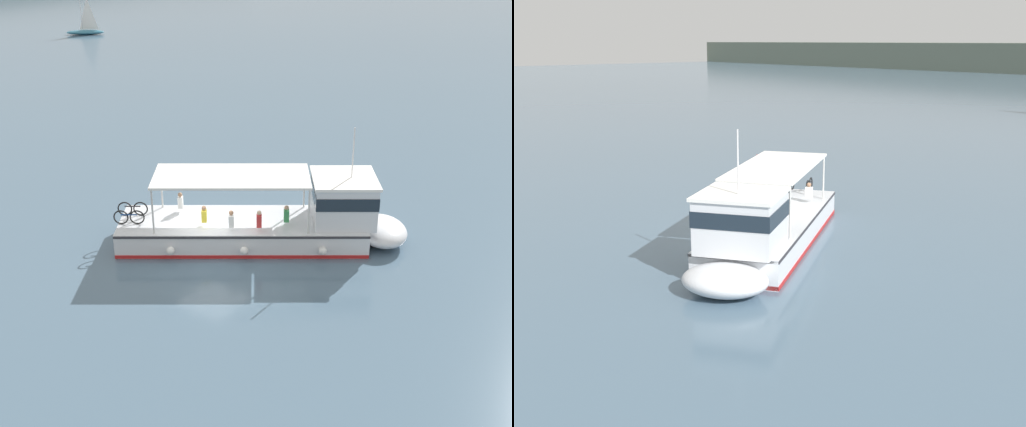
{
  "view_description": "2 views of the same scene",
  "coord_description": "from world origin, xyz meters",
  "views": [
    {
      "loc": [
        -18.79,
        -15.25,
        12.89
      ],
      "look_at": [
        1.88,
        -1.06,
        1.4
      ],
      "focal_mm": 44.07,
      "sensor_mm": 36.0,
      "label": 1
    },
    {
      "loc": [
        21.6,
        -17.71,
        8.17
      ],
      "look_at": [
        1.88,
        -1.06,
        1.4
      ],
      "focal_mm": 46.44,
      "sensor_mm": 36.0,
      "label": 2
    }
  ],
  "objects": [
    {
      "name": "ground_plane",
      "position": [
        0.0,
        0.0,
        0.0
      ],
      "size": [
        400.0,
        400.0,
        0.0
      ],
      "primitive_type": "plane",
      "color": "slate"
    },
    {
      "name": "channel_buoy",
      "position": [
        -9.68,
        7.66,
        0.57
      ],
      "size": [
        0.7,
        0.7,
        1.4
      ],
      "color": "red",
      "rests_on": "ground"
    },
    {
      "name": "ferry_main",
      "position": [
        2.45,
        -1.89,
        1.02
      ],
      "size": [
        9.76,
        12.22,
        5.32
      ],
      "color": "silver",
      "rests_on": "ground"
    }
  ]
}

